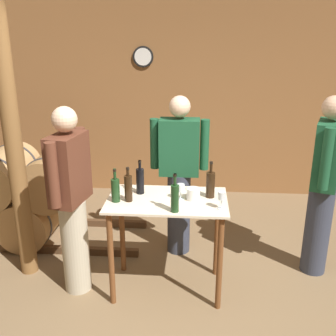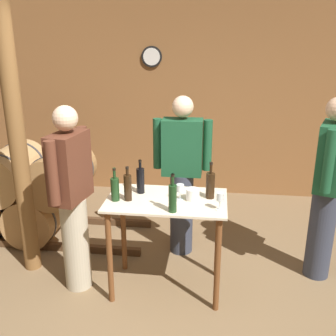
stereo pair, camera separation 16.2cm
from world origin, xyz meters
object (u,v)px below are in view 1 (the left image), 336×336
(wooden_post, at_px, (13,140))
(wine_bottle_right, at_px, (175,197))
(wine_bottle_far_right, at_px, (210,184))
(wine_glass_near_center, at_px, (222,197))
(person_host, at_px, (71,199))
(wine_glass_near_left, at_px, (181,188))
(wine_bottle_far_left, at_px, (115,189))
(person_visitor_with_scarf, at_px, (324,184))
(wine_bottle_center, at_px, (140,180))
(person_visitor_bearded, at_px, (179,173))
(ice_bucket, at_px, (193,194))
(wine_bottle_left, at_px, (128,188))

(wooden_post, distance_m, wine_bottle_right, 1.56)
(wooden_post, xyz_separation_m, wine_bottle_far_right, (1.76, -0.09, -0.33))
(wine_bottle_far_right, xyz_separation_m, wine_glass_near_center, (0.08, -0.23, -0.02))
(wine_bottle_right, xyz_separation_m, wine_bottle_far_right, (0.29, 0.32, -0.00))
(person_host, bearing_deg, wine_glass_near_center, -3.95)
(wine_bottle_right, relative_size, wine_glass_near_left, 2.33)
(wine_bottle_far_left, height_order, person_visitor_with_scarf, person_visitor_with_scarf)
(wine_bottle_far_left, bearing_deg, wooden_post, 165.55)
(wine_bottle_far_left, relative_size, wine_bottle_center, 0.95)
(wine_bottle_far_left, height_order, wine_glass_near_center, wine_bottle_far_left)
(wooden_post, height_order, wine_bottle_center, wooden_post)
(wine_bottle_center, xyz_separation_m, wine_glass_near_center, (0.70, -0.27, -0.02))
(wine_glass_near_center, bearing_deg, person_visitor_bearded, 114.62)
(ice_bucket, distance_m, person_visitor_bearded, 0.69)
(ice_bucket, xyz_separation_m, person_visitor_with_scarf, (1.20, 0.39, -0.02))
(wine_bottle_far_right, relative_size, person_visitor_with_scarf, 0.19)
(wine_glass_near_left, relative_size, ice_bucket, 1.19)
(wine_glass_near_center, bearing_deg, wine_bottle_far_left, 174.85)
(wine_bottle_far_left, bearing_deg, person_host, 178.76)
(wine_bottle_right, bearing_deg, wine_bottle_center, 132.74)
(wine_bottle_left, bearing_deg, wine_bottle_center, 66.99)
(ice_bucket, relative_size, person_host, 0.07)
(person_host, bearing_deg, wine_bottle_far_right, 6.96)
(ice_bucket, bearing_deg, wine_bottle_left, -172.67)
(wine_glass_near_left, bearing_deg, wine_bottle_left, -170.89)
(wooden_post, distance_m, wine_bottle_center, 1.19)
(wine_bottle_left, height_order, person_visitor_bearded, person_visitor_bearded)
(person_visitor_bearded, bearing_deg, wine_bottle_far_right, -63.58)
(wine_bottle_left, relative_size, person_visitor_with_scarf, 0.17)
(wine_glass_near_center, bearing_deg, wine_bottle_center, 158.72)
(ice_bucket, bearing_deg, wine_bottle_right, -119.91)
(wine_bottle_left, height_order, person_host, person_host)
(wine_bottle_center, bearing_deg, wine_bottle_right, -47.26)
(wooden_post, height_order, ice_bucket, wooden_post)
(wine_glass_near_center, relative_size, person_visitor_with_scarf, 0.08)
(wine_bottle_far_left, xyz_separation_m, wine_bottle_center, (0.18, 0.19, 0.01))
(person_visitor_with_scarf, bearing_deg, wine_glass_near_left, -163.61)
(wine_bottle_far_left, relative_size, wine_glass_near_left, 2.12)
(wooden_post, xyz_separation_m, person_host, (0.57, -0.24, -0.45))
(wooden_post, bearing_deg, person_visitor_with_scarf, 4.58)
(wooden_post, relative_size, person_visitor_with_scarf, 1.55)
(wine_glass_near_center, bearing_deg, wine_bottle_far_right, 109.70)
(ice_bucket, bearing_deg, wine_bottle_far_right, 24.38)
(wooden_post, distance_m, wine_glass_near_center, 1.91)
(wine_bottle_center, relative_size, wine_glass_near_center, 2.09)
(wine_bottle_far_right, bearing_deg, ice_bucket, -155.62)
(wine_bottle_far_left, height_order, person_host, person_host)
(person_visitor_bearded, bearing_deg, wine_bottle_center, -119.49)
(wine_bottle_center, bearing_deg, wooden_post, 177.31)
(wine_bottle_center, height_order, wine_glass_near_left, wine_bottle_center)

